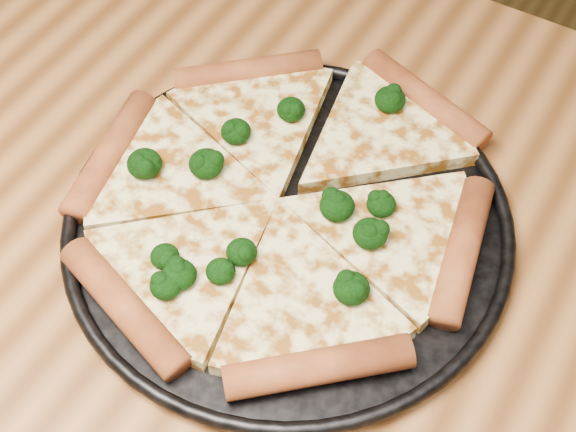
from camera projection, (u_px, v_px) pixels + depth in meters
The scene contains 4 objects.
dining_table at pixel (159, 395), 0.64m from camera, with size 1.20×0.90×0.75m.
pizza_pan at pixel (288, 223), 0.61m from camera, with size 0.33×0.33×0.02m.
pizza at pixel (282, 198), 0.61m from camera, with size 0.32×0.34×0.02m.
broccoli_florets at pixel (268, 201), 0.60m from camera, with size 0.21×0.26×0.02m.
Camera 1 is at (0.22, -0.18, 1.25)m, focal length 51.80 mm.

